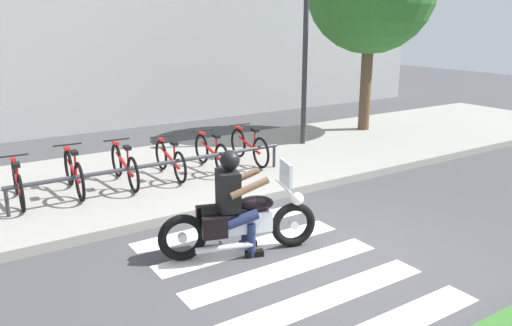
{
  "coord_description": "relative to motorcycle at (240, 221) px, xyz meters",
  "views": [
    {
      "loc": [
        -4.13,
        -4.66,
        3.04
      ],
      "look_at": [
        0.11,
        1.83,
        0.84
      ],
      "focal_mm": 35.61,
      "sensor_mm": 36.0,
      "label": 1
    }
  ],
  "objects": [
    {
      "name": "bike_rack",
      "position": [
        0.0,
        2.73,
        0.11
      ],
      "size": [
        5.04,
        0.07,
        0.49
      ],
      "color": "#333338",
      "rests_on": "sidewalk"
    },
    {
      "name": "bicycle_5",
      "position": [
        2.22,
        3.28,
        0.04
      ],
      "size": [
        0.48,
        1.61,
        0.77
      ],
      "color": "black",
      "rests_on": "sidewalk"
    },
    {
      "name": "bicycle_2",
      "position": [
        -0.44,
        3.28,
        0.04
      ],
      "size": [
        0.48,
        1.71,
        0.77
      ],
      "color": "black",
      "rests_on": "sidewalk"
    },
    {
      "name": "crosswalk_stripe_4",
      "position": [
        0.21,
        0.89,
        -0.46
      ],
      "size": [
        2.8,
        0.4,
        0.01
      ],
      "primitive_type": "cube",
      "color": "white",
      "rests_on": "ground"
    },
    {
      "name": "bicycle_0",
      "position": [
        -2.22,
        3.29,
        0.03
      ],
      "size": [
        0.48,
        1.56,
        0.73
      ],
      "color": "black",
      "rests_on": "sidewalk"
    },
    {
      "name": "bicycle_3",
      "position": [
        0.45,
        3.29,
        0.03
      ],
      "size": [
        0.48,
        1.6,
        0.73
      ],
      "color": "black",
      "rests_on": "sidewalk"
    },
    {
      "name": "sidewalk",
      "position": [
        0.87,
        3.63,
        -0.38
      ],
      "size": [
        24.0,
        4.4,
        0.15
      ],
      "primitive_type": "cube",
      "color": "gray",
      "rests_on": "ground"
    },
    {
      "name": "crosswalk_stripe_2",
      "position": [
        0.21,
        -0.71,
        -0.46
      ],
      "size": [
        2.8,
        0.4,
        0.01
      ],
      "primitive_type": "cube",
      "color": "white",
      "rests_on": "ground"
    },
    {
      "name": "ground_plane",
      "position": [
        0.87,
        -0.71,
        -0.46
      ],
      "size": [
        48.0,
        48.0,
        0.0
      ],
      "primitive_type": "plane",
      "color": "#424244"
    },
    {
      "name": "bicycle_4",
      "position": [
        1.34,
        3.28,
        0.04
      ],
      "size": [
        0.48,
        1.59,
        0.75
      ],
      "color": "black",
      "rests_on": "sidewalk"
    },
    {
      "name": "bicycle_1",
      "position": [
        -1.33,
        3.28,
        0.05
      ],
      "size": [
        0.48,
        1.62,
        0.8
      ],
      "color": "black",
      "rests_on": "sidewalk"
    },
    {
      "name": "rider",
      "position": [
        -0.07,
        0.03,
        0.37
      ],
      "size": [
        0.73,
        0.66,
        1.44
      ],
      "color": "black",
      "rests_on": "ground"
    },
    {
      "name": "street_lamp",
      "position": [
        4.24,
        4.03,
        2.04
      ],
      "size": [
        0.28,
        0.28,
        4.09
      ],
      "color": "#2D2D33",
      "rests_on": "ground"
    },
    {
      "name": "crosswalk_stripe_3",
      "position": [
        0.21,
        0.09,
        -0.46
      ],
      "size": [
        2.8,
        0.4,
        0.01
      ],
      "primitive_type": "cube",
      "color": "white",
      "rests_on": "ground"
    },
    {
      "name": "motorcycle",
      "position": [
        0.0,
        0.0,
        0.0
      ],
      "size": [
        2.11,
        0.9,
        1.23
      ],
      "color": "black",
      "rests_on": "ground"
    },
    {
      "name": "crosswalk_stripe_1",
      "position": [
        0.21,
        -1.51,
        -0.46
      ],
      "size": [
        2.8,
        0.4,
        0.01
      ],
      "primitive_type": "cube",
      "color": "white",
      "rests_on": "ground"
    }
  ]
}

